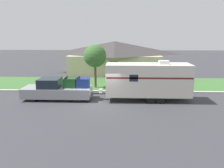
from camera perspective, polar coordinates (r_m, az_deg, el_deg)
The scene contains 8 objects.
ground_plane at distance 17.98m, azimuth -1.94°, elevation -5.21°, with size 120.00×120.00×0.00m, color #38383D.
curb_strip at distance 21.54m, azimuth -1.26°, elevation -1.92°, with size 80.00×0.30×0.14m.
lawn_strip at distance 25.10m, azimuth -0.79°, elevation 0.11°, with size 80.00×7.00×0.03m.
house_across_street at distance 31.88m, azimuth 0.74°, elevation 7.16°, with size 13.70×7.19×4.57m.
pickup_truck at distance 19.60m, azimuth -13.87°, elevation -1.39°, with size 6.01×2.08×2.00m.
travel_trailer at distance 18.80m, azimuth 9.36°, elevation 1.13°, with size 8.17×2.24×3.43m.
mailbox at distance 22.11m, azimuth 4.06°, elevation 1.06°, with size 0.48×0.20×1.37m.
tree_in_yard at distance 22.84m, azimuth -4.45°, elevation 7.28°, with size 2.36×2.36×4.55m.
Camera 1 is at (1.21, -17.03, 5.62)m, focal length 35.00 mm.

